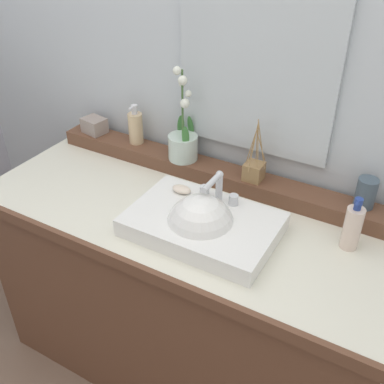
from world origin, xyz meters
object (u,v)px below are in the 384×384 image
Objects in this scene: trinket_box at (94,125)px; soap_bar at (182,189)px; reed_diffuser at (254,171)px; lotion_bottle at (352,227)px; soap_dispenser at (136,127)px; tumbler_cup at (366,193)px; potted_plant at (183,141)px; sink_basin at (202,226)px.

soap_bar is at bearing -11.03° from trinket_box.
lotion_bottle is at bearing -18.82° from reed_diffuser.
soap_dispenser is 0.54m from reed_diffuser.
trinket_box is (-0.21, -0.01, -0.04)m from soap_dispenser.
soap_bar is 0.61m from tumbler_cup.
soap_dispenser is at bearing 177.11° from reed_diffuser.
tumbler_cup is at bearing 90.20° from lotion_bottle.
soap_dispenser reaches higher than tumbler_cup.
lotion_bottle is at bearing -11.32° from potted_plant.
lotion_bottle is at bearing -9.73° from soap_dispenser.
sink_basin is at bearing -99.14° from reed_diffuser.
reed_diffuser is at bearing 9.07° from trinket_box.
sink_basin is 0.17m from soap_bar.
soap_bar is at bearing -131.15° from reed_diffuser.
sink_basin is 1.29× the size of potted_plant.
trinket_box is (-0.75, 0.01, -0.00)m from reed_diffuser.
potted_plant reaches higher than trinket_box.
soap_dispenser is 1.59× the size of tumbler_cup.
potted_plant is 0.45m from trinket_box.
lotion_bottle reaches higher than trinket_box.
trinket_box reaches higher than soap_bar.
soap_dispenser is at bearing 179.98° from tumbler_cup.
soap_dispenser is at bearing 170.27° from lotion_bottle.
potted_plant reaches higher than lotion_bottle.
sink_basin is at bearing -158.48° from lotion_bottle.
potted_plant reaches higher than reed_diffuser.
tumbler_cup is at bearing 37.22° from sink_basin.
sink_basin is at bearing -35.99° from soap_bar.
trinket_box is (-0.70, 0.32, 0.06)m from sink_basin.
potted_plant is at bearing 129.18° from sink_basin.
reed_diffuser is (-0.39, -0.03, -0.02)m from tumbler_cup.
potted_plant is (-0.25, 0.31, 0.11)m from sink_basin.
trinket_box is (-1.14, -0.01, -0.02)m from tumbler_cup.
tumbler_cup is (0.69, 0.02, -0.03)m from potted_plant.
soap_dispenser is 0.94m from lotion_bottle.
lotion_bottle reaches higher than soap_bar.
tumbler_cup is 0.16m from lotion_bottle.
soap_dispenser is at bearing 146.88° from soap_bar.
soap_bar is at bearing -172.42° from lotion_bottle.
trinket_box is at bearing 158.81° from soap_bar.
sink_basin is at bearing -50.82° from potted_plant.
tumbler_cup is 1.08× the size of trinket_box.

